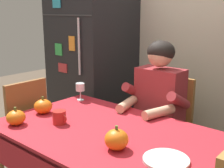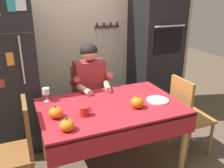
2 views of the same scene
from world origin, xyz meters
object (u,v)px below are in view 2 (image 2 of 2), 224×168
object	(u,v)px
dining_table	(111,113)
pumpkin_medium	(137,102)
chair_right_side	(187,113)
seated_person	(91,86)
wine_glass	(46,92)
coffee_mug	(85,111)
pumpkin_large	(56,113)
chair_left_side	(18,146)
serving_tray	(158,100)
pumpkin_small	(67,125)
chair_behind_person	(87,97)
refrigerator	(6,76)
wall_oven	(155,48)

from	to	relation	value
dining_table	pumpkin_medium	xyz separation A→B (m)	(0.21, -0.13, 0.14)
chair_right_side	seated_person	bearing A→B (deg)	144.15
wine_glass	coffee_mug	bearing A→B (deg)	-58.47
wine_glass	pumpkin_large	world-z (taller)	wine_glass
chair_left_side	serving_tray	xyz separation A→B (m)	(1.38, -0.07, 0.24)
coffee_mug	pumpkin_small	distance (m)	0.28
dining_table	pumpkin_medium	world-z (taller)	pumpkin_medium
chair_left_side	pumpkin_large	bearing A→B (deg)	-4.57
chair_behind_person	chair_left_side	xyz separation A→B (m)	(-0.88, -0.81, 0.00)
refrigerator	pumpkin_medium	bearing A→B (deg)	-41.17
wine_glass	pumpkin_medium	size ratio (longest dim) A/B	1.08
chair_behind_person	pumpkin_large	xyz separation A→B (m)	(-0.53, -0.83, 0.28)
refrigerator	chair_behind_person	size ratio (longest dim) A/B	1.94
chair_behind_person	chair_left_side	distance (m)	1.20
chair_left_side	serving_tray	world-z (taller)	chair_left_side
wall_oven	serving_tray	bearing A→B (deg)	-119.49
dining_table	pumpkin_large	size ratio (longest dim) A/B	10.79
coffee_mug	serving_tray	bearing A→B (deg)	1.26
pumpkin_medium	serving_tray	world-z (taller)	pumpkin_medium
pumpkin_medium	chair_left_side	bearing A→B (deg)	173.78
wine_glass	wall_oven	bearing A→B (deg)	19.37
pumpkin_small	wall_oven	bearing A→B (deg)	37.95
chair_right_side	wine_glass	size ratio (longest dim) A/B	6.42
chair_left_side	pumpkin_large	world-z (taller)	chair_left_side
dining_table	chair_right_side	size ratio (longest dim) A/B	1.51
refrigerator	pumpkin_small	world-z (taller)	refrigerator
pumpkin_medium	wall_oven	bearing A→B (deg)	51.68
coffee_mug	pumpkin_small	world-z (taller)	pumpkin_small
wall_oven	pumpkin_small	bearing A→B (deg)	-142.05
dining_table	serving_tray	size ratio (longest dim) A/B	6.09
chair_left_side	wall_oven	bearing A→B (deg)	25.64
dining_table	pumpkin_medium	distance (m)	0.29
refrigerator	chair_behind_person	xyz separation A→B (m)	(0.93, -0.09, -0.39)
wall_oven	dining_table	world-z (taller)	wall_oven
chair_left_side	chair_right_side	world-z (taller)	same
chair_behind_person	wine_glass	distance (m)	0.79
wall_oven	seated_person	distance (m)	1.16
coffee_mug	pumpkin_small	size ratio (longest dim) A/B	0.94
pumpkin_large	coffee_mug	bearing A→B (deg)	-12.47
serving_tray	chair_left_side	bearing A→B (deg)	177.29
refrigerator	serving_tray	world-z (taller)	refrigerator
chair_behind_person	coffee_mug	size ratio (longest dim) A/B	8.02
seated_person	coffee_mug	size ratio (longest dim) A/B	10.74
pumpkin_medium	serving_tray	distance (m)	0.28
pumpkin_large	pumpkin_medium	xyz separation A→B (m)	(0.76, -0.09, 0.00)
chair_behind_person	pumpkin_large	size ratio (longest dim) A/B	7.17
chair_left_side	pumpkin_medium	bearing A→B (deg)	-6.22
seated_person	pumpkin_medium	distance (m)	0.78
chair_right_side	pumpkin_medium	xyz separation A→B (m)	(-0.69, -0.08, 0.28)
pumpkin_small	serving_tray	world-z (taller)	pumpkin_small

